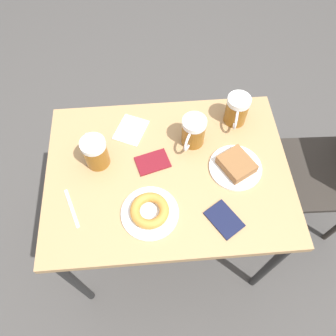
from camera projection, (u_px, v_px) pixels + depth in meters
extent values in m
plane|color=#474442|center=(168.00, 234.00, 1.88)|extent=(8.00, 8.00, 0.00)
cube|color=tan|center=(168.00, 173.00, 1.27)|extent=(0.69, 0.93, 0.03)
cylinder|color=black|center=(82.00, 163.00, 1.72)|extent=(0.04, 0.04, 0.70)
cylinder|color=black|center=(75.00, 282.00, 1.41)|extent=(0.04, 0.04, 0.70)
cylinder|color=black|center=(243.00, 152.00, 1.75)|extent=(0.04, 0.04, 0.70)
cylinder|color=black|center=(270.00, 266.00, 1.45)|extent=(0.04, 0.04, 0.70)
cube|color=#2D2823|center=(317.00, 173.00, 1.56)|extent=(0.41, 0.41, 0.02)
cylinder|color=#2D2823|center=(262.00, 167.00, 1.85)|extent=(0.03, 0.03, 0.45)
cylinder|color=#2D2823|center=(274.00, 226.00, 1.67)|extent=(0.03, 0.03, 0.45)
cylinder|color=#2D2823|center=(323.00, 165.00, 1.86)|extent=(0.03, 0.03, 0.45)
cylinder|color=white|center=(235.00, 167.00, 1.26)|extent=(0.20, 0.20, 0.01)
cube|color=brown|center=(236.00, 164.00, 1.23)|extent=(0.16, 0.15, 0.04)
cylinder|color=white|center=(150.00, 213.00, 1.16)|extent=(0.21, 0.21, 0.01)
torus|color=#D18938|center=(150.00, 210.00, 1.14)|extent=(0.14, 0.14, 0.04)
cylinder|color=#8C5619|center=(96.00, 154.00, 1.23)|extent=(0.09, 0.09, 0.11)
cylinder|color=white|center=(93.00, 144.00, 1.17)|extent=(0.09, 0.09, 0.02)
torus|color=silver|center=(90.00, 143.00, 1.24)|extent=(0.08, 0.04, 0.08)
cylinder|color=#8C5619|center=(193.00, 133.00, 1.28)|extent=(0.09, 0.09, 0.11)
cylinder|color=white|center=(194.00, 123.00, 1.22)|extent=(0.09, 0.09, 0.02)
torus|color=silver|center=(189.00, 141.00, 1.24)|extent=(0.08, 0.05, 0.08)
cylinder|color=#8C5619|center=(236.00, 111.00, 1.33)|extent=(0.09, 0.09, 0.11)
cylinder|color=white|center=(239.00, 101.00, 1.28)|extent=(0.09, 0.09, 0.02)
torus|color=silver|center=(236.00, 119.00, 1.30)|extent=(0.08, 0.03, 0.08)
cube|color=white|center=(131.00, 130.00, 1.35)|extent=(0.17, 0.16, 0.00)
cube|color=silver|center=(72.00, 208.00, 1.17)|extent=(0.15, 0.07, 0.00)
cube|color=maroon|center=(153.00, 162.00, 1.27)|extent=(0.12, 0.15, 0.01)
cube|color=#141938|center=(224.00, 219.00, 1.15)|extent=(0.15, 0.14, 0.01)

